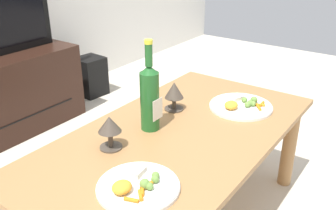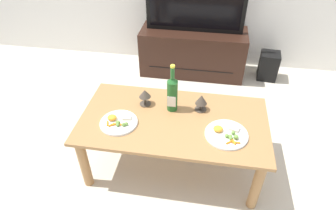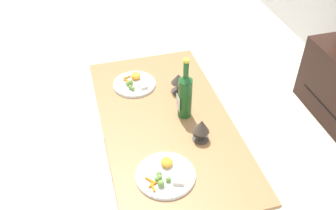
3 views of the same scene
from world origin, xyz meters
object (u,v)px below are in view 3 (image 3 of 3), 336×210
at_px(wine_bottle, 185,94).
at_px(goblet_left, 178,80).
at_px(goblet_right, 201,127).
at_px(dinner_plate_right, 166,174).
at_px(dinner_plate_left, 134,83).
at_px(dining_table, 167,131).

height_order(wine_bottle, goblet_left, wine_bottle).
relative_size(wine_bottle, goblet_right, 2.82).
distance_m(goblet_right, dinner_plate_right, 0.32).
height_order(wine_bottle, goblet_right, wine_bottle).
xyz_separation_m(goblet_left, dinner_plate_right, (0.61, -0.24, -0.08)).
height_order(goblet_left, goblet_right, goblet_right).
distance_m(goblet_left, dinner_plate_left, 0.29).
bearing_deg(dinner_plate_right, wine_bottle, 151.38).
height_order(dinner_plate_left, dinner_plate_right, same).
height_order(dining_table, dinner_plate_left, dinner_plate_left).
bearing_deg(wine_bottle, dining_table, -76.20).
bearing_deg(dinner_plate_right, goblet_left, 158.25).
bearing_deg(dinner_plate_left, wine_bottle, 32.12).
bearing_deg(wine_bottle, goblet_right, 6.76).
bearing_deg(goblet_left, wine_bottle, -6.76).
bearing_deg(dining_table, dinner_plate_right, -15.89).
relative_size(goblet_right, dinner_plate_right, 0.46).
relative_size(wine_bottle, dinner_plate_right, 1.29).
bearing_deg(goblet_left, dinner_plate_right, -21.75).
distance_m(dining_table, dinner_plate_left, 0.40).
relative_size(dinner_plate_left, dinner_plate_right, 0.92).
bearing_deg(dining_table, dinner_plate_left, -164.27).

